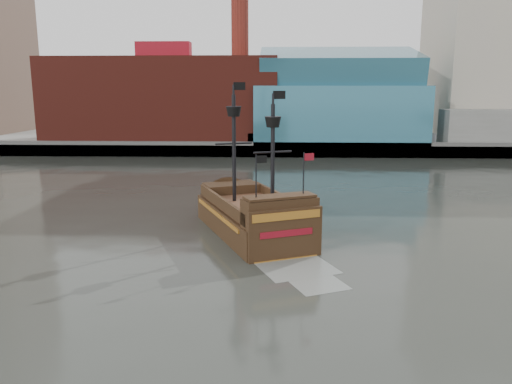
{
  "coord_description": "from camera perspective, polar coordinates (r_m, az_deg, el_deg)",
  "views": [
    {
      "loc": [
        -1.27,
        -22.67,
        11.22
      ],
      "look_at": [
        -2.64,
        12.7,
        4.0
      ],
      "focal_mm": 35.0,
      "sensor_mm": 36.0,
      "label": 1
    }
  ],
  "objects": [
    {
      "name": "pirate_ship",
      "position": [
        39.49,
        -0.38,
        -3.24
      ],
      "size": [
        11.26,
        17.63,
        12.73
      ],
      "rotation": [
        0.0,
        0.0,
        0.4
      ],
      "color": "black",
      "rests_on": "ground"
    },
    {
      "name": "seawall",
      "position": [
        85.75,
        3.06,
        4.87
      ],
      "size": [
        220.0,
        1.0,
        2.6
      ],
      "primitive_type": "cube",
      "color": "#4C4C49",
      "rests_on": "ground"
    },
    {
      "name": "promenade_far",
      "position": [
        115.13,
        2.85,
        6.42
      ],
      "size": [
        220.0,
        60.0,
        2.0
      ],
      "primitive_type": "cube",
      "color": "slate",
      "rests_on": "ground"
    },
    {
      "name": "skyline",
      "position": [
        108.25,
        5.93,
        18.54
      ],
      "size": [
        149.0,
        45.0,
        62.0
      ],
      "color": "brown",
      "rests_on": "promenade_far"
    },
    {
      "name": "ground",
      "position": [
        25.32,
        5.02,
        -14.82
      ],
      "size": [
        400.0,
        400.0,
        0.0
      ],
      "primitive_type": "plane",
      "color": "#292B26",
      "rests_on": "ground"
    }
  ]
}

